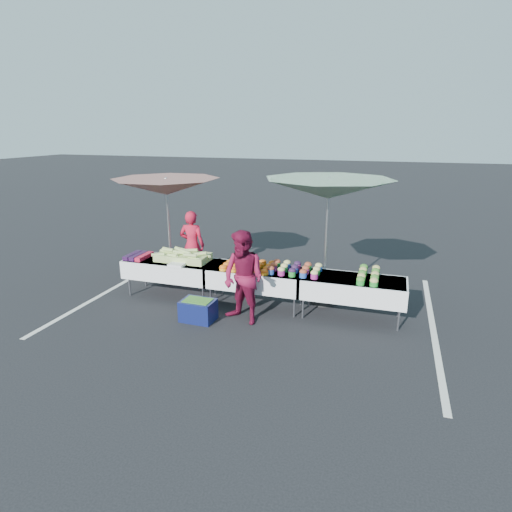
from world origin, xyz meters
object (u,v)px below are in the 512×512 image
(umbrella_left, at_px, (166,188))
(storage_bin, at_px, (198,310))
(vendor, at_px, (192,245))
(table_right, at_px, (352,287))
(umbrella_right, at_px, (329,190))
(table_left, at_px, (171,268))
(table_center, at_px, (256,277))
(customer, at_px, (243,278))

(umbrella_left, xyz_separation_m, storage_bin, (1.43, -1.65, -1.90))
(vendor, bearing_deg, umbrella_left, 40.63)
(table_right, height_order, vendor, vendor)
(umbrella_left, distance_m, umbrella_right, 3.44)
(table_left, relative_size, umbrella_left, 0.62)
(table_center, distance_m, vendor, 2.15)
(customer, xyz_separation_m, storage_bin, (-0.79, -0.19, -0.62))
(umbrella_left, height_order, storage_bin, umbrella_left)
(table_left, bearing_deg, umbrella_left, 120.14)
(vendor, xyz_separation_m, customer, (1.86, -1.82, 0.04))
(vendor, bearing_deg, table_right, 158.40)
(table_center, height_order, storage_bin, table_center)
(table_center, relative_size, customer, 1.13)
(table_left, xyz_separation_m, vendor, (-0.05, 1.07, 0.20))
(customer, bearing_deg, storage_bin, -144.57)
(table_left, relative_size, table_right, 1.00)
(table_left, height_order, umbrella_left, umbrella_left)
(vendor, bearing_deg, storage_bin, 112.76)
(customer, relative_size, umbrella_right, 0.65)
(table_right, distance_m, vendor, 3.81)
(table_right, height_order, storage_bin, table_right)
(umbrella_right, bearing_deg, storage_bin, -143.86)
(umbrella_right, bearing_deg, table_left, -170.32)
(table_center, bearing_deg, umbrella_right, 22.89)
(vendor, distance_m, storage_bin, 2.36)
(table_center, xyz_separation_m, table_right, (1.80, 0.00, 0.00))
(storage_bin, bearing_deg, table_left, 139.05)
(table_center, xyz_separation_m, umbrella_right, (1.22, 0.52, 1.64))
(table_center, xyz_separation_m, vendor, (-1.85, 1.07, 0.20))
(umbrella_right, distance_m, storage_bin, 3.20)
(table_right, distance_m, umbrella_right, 1.82)
(table_center, relative_size, umbrella_right, 0.74)
(umbrella_left, height_order, umbrella_right, umbrella_right)
(table_right, relative_size, vendor, 1.19)
(table_left, relative_size, umbrella_right, 0.74)
(table_center, xyz_separation_m, storage_bin, (-0.78, -0.94, -0.38))
(umbrella_left, bearing_deg, table_left, -59.86)
(table_center, distance_m, umbrella_right, 2.11)
(customer, bearing_deg, umbrella_left, 168.47)
(table_left, height_order, storage_bin, table_left)
(table_left, bearing_deg, storage_bin, -42.74)
(table_right, height_order, umbrella_right, umbrella_right)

